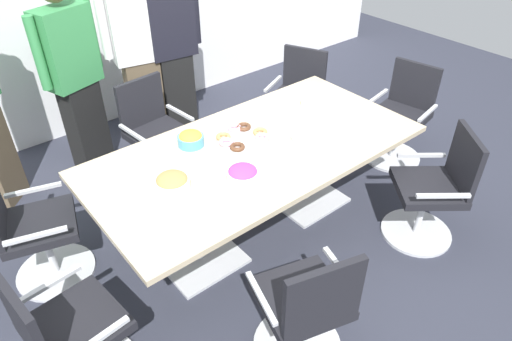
# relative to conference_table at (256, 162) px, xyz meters

# --- Properties ---
(ground_plane) EXTENTS (10.00, 10.00, 0.01)m
(ground_plane) POSITION_rel_conference_table_xyz_m (0.00, 0.00, -0.63)
(ground_plane) COLOR #2D303D
(conference_table) EXTENTS (2.40, 1.20, 0.75)m
(conference_table) POSITION_rel_conference_table_xyz_m (0.00, 0.00, 0.00)
(conference_table) COLOR #CCB793
(conference_table) RESTS_ON ground
(office_chair_0) EXTENTS (0.60, 0.60, 0.91)m
(office_chair_0) POSITION_rel_conference_table_xyz_m (-0.24, 1.09, -0.22)
(office_chair_0) COLOR silver
(office_chair_0) RESTS_ON ground
(office_chair_1) EXTENTS (0.67, 0.67, 0.91)m
(office_chair_1) POSITION_rel_conference_table_xyz_m (-1.48, 0.55, -0.22)
(office_chair_1) COLOR silver
(office_chair_1) RESTS_ON ground
(office_chair_2) EXTENTS (0.59, 0.59, 0.91)m
(office_chair_2) POSITION_rel_conference_table_xyz_m (-1.59, -0.38, -0.22)
(office_chair_2) COLOR silver
(office_chair_2) RESTS_ON ground
(office_chair_3) EXTENTS (0.67, 0.67, 0.91)m
(office_chair_3) POSITION_rel_conference_table_xyz_m (-0.51, -1.05, -0.22)
(office_chair_3) COLOR silver
(office_chair_3) RESTS_ON ground
(office_chair_4) EXTENTS (0.76, 0.76, 0.91)m
(office_chair_4) POSITION_rel_conference_table_xyz_m (0.96, -0.90, -0.22)
(office_chair_4) COLOR silver
(office_chair_4) RESTS_ON ground
(office_chair_5) EXTENTS (0.63, 0.63, 0.91)m
(office_chair_5) POSITION_rel_conference_table_xyz_m (1.70, -0.07, -0.22)
(office_chair_5) COLOR silver
(office_chair_5) RESTS_ON ground
(office_chair_6) EXTENTS (0.72, 0.72, 0.91)m
(office_chair_6) POSITION_rel_conference_table_xyz_m (1.18, 0.79, -0.22)
(office_chair_6) COLOR silver
(office_chair_6) RESTS_ON ground
(person_standing_1) EXTENTS (0.61, 0.34, 1.74)m
(person_standing_1) POSITION_rel_conference_table_xyz_m (-0.63, 1.66, 0.28)
(person_standing_1) COLOR black
(person_standing_1) RESTS_ON ground
(person_standing_2) EXTENTS (0.61, 0.30, 1.84)m
(person_standing_2) POSITION_rel_conference_table_xyz_m (-0.02, 1.67, 0.35)
(person_standing_2) COLOR brown
(person_standing_2) RESTS_ON ground
(person_standing_3) EXTENTS (0.62, 0.27, 1.82)m
(person_standing_3) POSITION_rel_conference_table_xyz_m (0.30, 1.61, 0.33)
(person_standing_3) COLOR black
(person_standing_3) RESTS_ON ground
(snack_bowl_candy_mix) EXTENTS (0.21, 0.21, 0.10)m
(snack_bowl_candy_mix) POSITION_rel_conference_table_xyz_m (-0.31, -0.24, 0.17)
(snack_bowl_candy_mix) COLOR white
(snack_bowl_candy_mix) RESTS_ON conference_table
(snack_bowl_cookies) EXTENTS (0.22, 0.22, 0.11)m
(snack_bowl_cookies) POSITION_rel_conference_table_xyz_m (-0.71, -0.04, 0.18)
(snack_bowl_cookies) COLOR white
(snack_bowl_cookies) RESTS_ON conference_table
(snack_bowl_chips_yellow) EXTENTS (0.19, 0.19, 0.11)m
(snack_bowl_chips_yellow) POSITION_rel_conference_table_xyz_m (-0.34, 0.33, 0.18)
(snack_bowl_chips_yellow) COLOR #4C9EC6
(snack_bowl_chips_yellow) RESTS_ON conference_table
(donut_platter) EXTENTS (0.39, 0.39, 0.04)m
(donut_platter) POSITION_rel_conference_table_xyz_m (-0.01, 0.14, 0.14)
(donut_platter) COLOR white
(donut_platter) RESTS_ON conference_table
(plate_stack) EXTENTS (0.20, 0.20, 0.04)m
(plate_stack) POSITION_rel_conference_table_xyz_m (0.34, -0.15, 0.14)
(plate_stack) COLOR white
(plate_stack) RESTS_ON conference_table
(napkin_pile) EXTENTS (0.16, 0.16, 0.07)m
(napkin_pile) POSITION_rel_conference_table_xyz_m (0.77, 0.17, 0.16)
(napkin_pile) COLOR white
(napkin_pile) RESTS_ON conference_table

